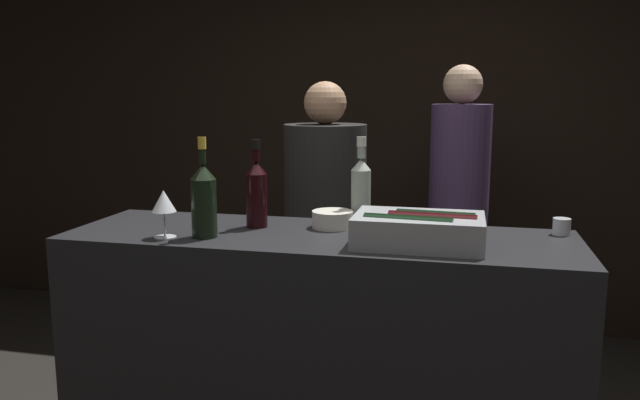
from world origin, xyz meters
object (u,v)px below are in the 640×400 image
at_px(bowl_white, 333,219).
at_px(champagne_bottle, 204,199).
at_px(wine_glass, 164,203).
at_px(candle_votive, 562,226).
at_px(white_wine_bottle, 361,188).
at_px(ice_bin_with_bottles, 420,229).
at_px(person_in_hoodie, 325,228).
at_px(person_blond_tee, 458,204).
at_px(red_wine_bottle_black_foil, 256,191).

bearing_deg(bowl_white, champagne_bottle, -148.08).
bearing_deg(wine_glass, champagne_bottle, 17.10).
distance_m(bowl_white, candle_votive, 0.82).
bearing_deg(champagne_bottle, bowl_white, 31.92).
bearing_deg(white_wine_bottle, wine_glass, -148.42).
height_order(wine_glass, white_wine_bottle, white_wine_bottle).
relative_size(white_wine_bottle, champagne_bottle, 0.96).
bearing_deg(white_wine_bottle, champagne_bottle, -145.16).
height_order(ice_bin_with_bottles, bowl_white, ice_bin_with_bottles).
relative_size(champagne_bottle, person_in_hoodie, 0.22).
bearing_deg(ice_bin_with_bottles, wine_glass, -174.42).
distance_m(ice_bin_with_bottles, person_blond_tee, 1.46).
relative_size(wine_glass, candle_votive, 2.71).
xyz_separation_m(ice_bin_with_bottles, white_wine_bottle, (-0.25, 0.30, 0.08)).
bearing_deg(champagne_bottle, wine_glass, -162.90).
relative_size(white_wine_bottle, person_in_hoodie, 0.21).
bearing_deg(red_wine_bottle_black_foil, bowl_white, 10.38).
height_order(white_wine_bottle, red_wine_bottle_black_foil, white_wine_bottle).
xyz_separation_m(white_wine_bottle, person_in_hoodie, (-0.30, 0.69, -0.32)).
distance_m(bowl_white, wine_glass, 0.62).
height_order(ice_bin_with_bottles, person_blond_tee, person_blond_tee).
relative_size(bowl_white, person_blond_tee, 0.09).
xyz_separation_m(red_wine_bottle_black_foil, person_in_hoodie, (0.08, 0.84, -0.32)).
height_order(bowl_white, person_blond_tee, person_blond_tee).
bearing_deg(person_in_hoodie, candle_votive, 106.78).
bearing_deg(candle_votive, white_wine_bottle, 178.18).
xyz_separation_m(ice_bin_with_bottles, red_wine_bottle_black_foil, (-0.62, 0.16, 0.08)).
xyz_separation_m(bowl_white, white_wine_bottle, (0.09, 0.09, 0.11)).
distance_m(candle_votive, red_wine_bottle_black_foil, 1.11).
bearing_deg(wine_glass, ice_bin_with_bottles, 5.58).
relative_size(person_in_hoodie, person_blond_tee, 0.95).
distance_m(white_wine_bottle, red_wine_bottle_black_foil, 0.40).
xyz_separation_m(ice_bin_with_bottles, person_in_hoodie, (-0.54, 0.99, -0.24)).
bearing_deg(champagne_bottle, person_in_hoodie, 79.10).
xyz_separation_m(bowl_white, candle_votive, (0.82, 0.07, -0.00)).
height_order(red_wine_bottle_black_foil, person_blond_tee, person_blond_tee).
bearing_deg(ice_bin_with_bottles, person_blond_tee, 85.63).
xyz_separation_m(wine_glass, red_wine_bottle_black_foil, (0.26, 0.24, 0.01)).
relative_size(ice_bin_with_bottles, wine_glass, 2.52).
bearing_deg(person_in_hoodie, red_wine_bottle_black_foil, 46.55).
height_order(ice_bin_with_bottles, wine_glass, wine_glass).
distance_m(wine_glass, person_in_hoodie, 1.17).
height_order(bowl_white, red_wine_bottle_black_foil, red_wine_bottle_black_foil).
bearing_deg(white_wine_bottle, bowl_white, -134.37).
height_order(white_wine_bottle, person_in_hoodie, person_in_hoodie).
height_order(wine_glass, champagne_bottle, champagne_bottle).
xyz_separation_m(candle_votive, person_in_hoodie, (-1.02, 0.72, -0.21)).
relative_size(ice_bin_with_bottles, red_wine_bottle_black_foil, 1.28).
xyz_separation_m(champagne_bottle, person_in_hoodie, (0.20, 1.04, -0.32)).
height_order(bowl_white, wine_glass, wine_glass).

